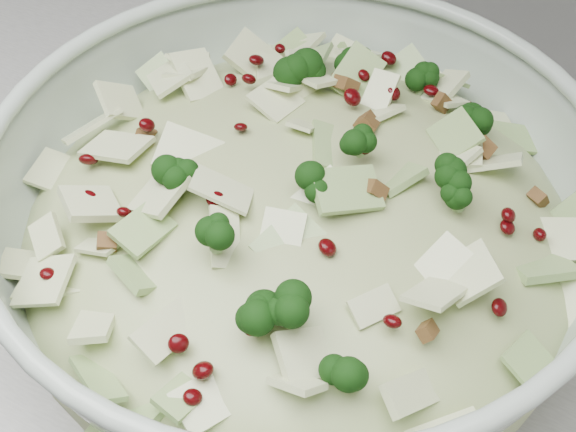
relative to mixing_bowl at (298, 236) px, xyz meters
The scene contains 3 objects.
counter 0.62m from the mixing_bowl, 161.88° to the left, with size 3.60×0.60×0.90m, color beige.
mixing_bowl is the anchor object (origin of this frame).
salad 0.03m from the mixing_bowl, 90.00° to the left, with size 0.41×0.41×0.16m.
Camera 1 is at (0.46, 1.28, 1.40)m, focal length 50.00 mm.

